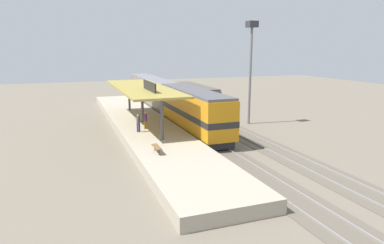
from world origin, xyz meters
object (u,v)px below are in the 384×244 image
freight_car (194,98)px  person_waiting (138,122)px  platform_bench (157,147)px  person_walking (145,119)px  passenger_carriage_single (152,92)px  locomotive (194,111)px  light_mast (251,51)px

freight_car → person_waiting: freight_car is taller
platform_bench → person_waiting: size_ratio=0.99×
person_walking → passenger_carriage_single: bearing=74.2°
locomotive → passenger_carriage_single: (0.00, 18.00, -0.10)m
locomotive → passenger_carriage_single: 18.00m
platform_bench → person_walking: 8.25m
freight_car → person_waiting: (-10.56, -13.06, -0.12)m
platform_bench → person_walking: bearing=83.3°
locomotive → person_waiting: (-5.96, -0.87, -0.56)m
passenger_carriage_single → freight_car: passenger_carriage_single is taller
locomotive → person_walking: (-5.04, 0.19, -0.56)m
locomotive → passenger_carriage_single: locomotive is taller
locomotive → person_waiting: 6.05m
platform_bench → person_waiting: (0.04, 7.12, 0.51)m
passenger_carriage_single → person_walking: 18.52m
person_waiting → person_walking: 1.40m
light_mast → person_walking: 14.58m
freight_car → person_walking: (-9.64, -12.01, -0.12)m
passenger_carriage_single → person_walking: passenger_carriage_single is taller
freight_car → person_walking: freight_car is taller
locomotive → light_mast: bearing=17.1°
passenger_carriage_single → person_walking: (-5.04, -17.81, -0.46)m
platform_bench → locomotive: size_ratio=0.12×
locomotive → person_walking: bearing=177.9°
platform_bench → locomotive: locomotive is taller
platform_bench → light_mast: light_mast is taller
freight_car → person_walking: size_ratio=7.02×
passenger_carriage_single → light_mast: light_mast is taller
locomotive → freight_car: locomotive is taller
locomotive → light_mast: 10.12m
passenger_carriage_single → light_mast: 18.48m
freight_car → light_mast: size_ratio=1.03×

